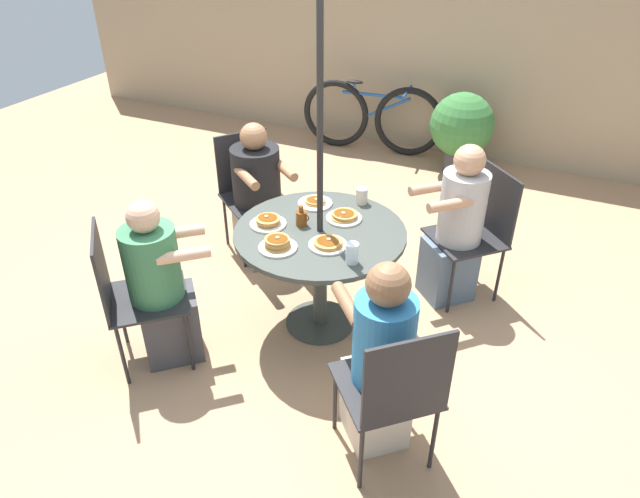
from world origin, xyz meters
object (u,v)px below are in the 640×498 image
object	(u,v)px
diner_east	(259,200)
patio_chair_south	(129,290)
patio_chair_north	(478,226)
pancake_plate_c	(268,222)
patio_chair_west	(394,388)
pancake_plate_e	(277,244)
patio_table	(320,246)
pancake_plate_d	(315,202)
coffee_cup	(362,196)
patio_chair_east	(250,186)
diner_south	(161,289)
pancake_plate_b	(328,244)
potted_shrub	(462,127)
syrup_bottle	(302,218)
diner_west	(380,363)
diner_north	(456,230)
drinking_glass_a	(352,253)
bicycle	(372,117)
pancake_plate_a	(344,217)

from	to	relation	value
diner_east	patio_chair_south	bearing A→B (deg)	33.63
patio_chair_north	pancake_plate_c	xyz separation A→B (m)	(-1.20, -0.94, 0.23)
diner_east	patio_chair_north	bearing A→B (deg)	134.88
patio_chair_west	pancake_plate_e	bearing A→B (deg)	105.91
patio_table	patio_chair_south	size ratio (longest dim) A/B	1.15
pancake_plate_d	coffee_cup	size ratio (longest dim) A/B	2.09
patio_chair_east	diner_south	bearing A→B (deg)	45.23
pancake_plate_b	potted_shrub	size ratio (longest dim) A/B	0.28
patio_table	potted_shrub	distance (m)	2.95
patio_chair_east	syrup_bottle	distance (m)	1.13
coffee_cup	syrup_bottle	bearing A→B (deg)	-118.27
diner_east	patio_chair_south	distance (m)	1.44
diner_east	pancake_plate_c	xyz separation A→B (m)	(0.49, -0.70, 0.28)
patio_table	diner_west	world-z (taller)	diner_west
diner_north	patio_chair_east	xyz separation A→B (m)	(-1.71, 0.00, -0.00)
syrup_bottle	coffee_cup	xyz separation A→B (m)	(0.24, 0.45, 0.00)
patio_table	diner_south	bearing A→B (deg)	-137.81
pancake_plate_b	pancake_plate_e	bearing A→B (deg)	-150.68
patio_table	drinking_glass_a	size ratio (longest dim) A/B	8.73
diner_south	potted_shrub	world-z (taller)	diner_south
patio_chair_west	pancake_plate_e	size ratio (longest dim) A/B	4.07
potted_shrub	patio_chair_east	bearing A→B (deg)	-119.53
bicycle	diner_east	bearing A→B (deg)	-96.74
bicycle	potted_shrub	xyz separation A→B (m)	(1.06, -0.18, 0.11)
diner_north	pancake_plate_a	bearing A→B (deg)	84.26
patio_chair_south	pancake_plate_b	xyz separation A→B (m)	(1.03, 0.67, 0.23)
diner_east	pancake_plate_e	xyz separation A→B (m)	(0.68, -0.92, 0.28)
patio_chair_south	syrup_bottle	size ratio (longest dim) A/B	6.97
patio_chair_south	patio_chair_west	bearing A→B (deg)	45.06
patio_chair_east	coffee_cup	world-z (taller)	patio_chair_east
diner_north	patio_chair_south	xyz separation A→B (m)	(-1.64, -1.54, -0.00)
patio_chair_west	pancake_plate_d	distance (m)	1.59
diner_north	diner_west	distance (m)	1.49
patio_chair_north	potted_shrub	world-z (taller)	patio_chair_north
pancake_plate_d	bicycle	world-z (taller)	pancake_plate_d
pancake_plate_e	bicycle	xyz separation A→B (m)	(-0.65, 3.42, -0.39)
patio_chair_south	diner_west	xyz separation A→B (m)	(1.60, 0.05, -0.00)
pancake_plate_d	coffee_cup	xyz separation A→B (m)	(0.28, 0.15, 0.04)
syrup_bottle	drinking_glass_a	bearing A→B (deg)	-30.12
patio_chair_east	diner_east	xyz separation A→B (m)	(0.15, -0.11, -0.04)
patio_chair_west	pancake_plate_b	distance (m)	1.05
patio_chair_north	potted_shrub	bearing A→B (deg)	-28.63
patio_chair_west	drinking_glass_a	xyz separation A→B (m)	(-0.50, 0.65, 0.27)
diner_west	pancake_plate_e	distance (m)	0.99
patio_chair_south	diner_south	distance (m)	0.19
patio_table	potted_shrub	xyz separation A→B (m)	(0.27, 2.93, -0.14)
patio_chair_south	coffee_cup	world-z (taller)	patio_chair_south
diner_north	pancake_plate_b	bearing A→B (deg)	100.52
pancake_plate_d	pancake_plate_e	size ratio (longest dim) A/B	1.00
diner_north	diner_west	world-z (taller)	diner_north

